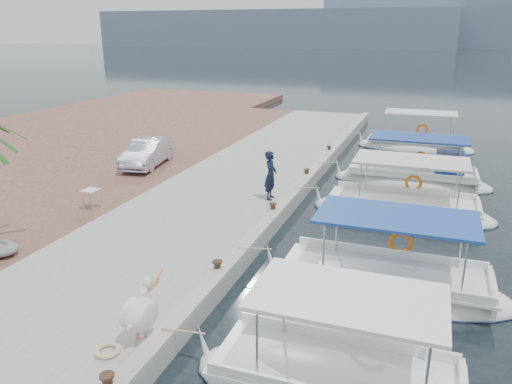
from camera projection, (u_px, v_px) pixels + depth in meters
ground at (269, 242)px, 16.87m from camera, size 400.00×400.00×0.00m
concrete_quay at (240, 185)px, 22.23m from camera, size 6.00×40.00×0.50m
quay_curb at (301, 184)px, 21.25m from camera, size 0.44×40.00×0.12m
cobblestone_strip at (143, 174)px, 23.83m from camera, size 4.00×40.00×0.50m
fishing_caique_b at (384, 287)px, 13.66m from camera, size 6.84×2.44×2.83m
fishing_caique_c at (402, 212)px, 19.25m from camera, size 6.90×2.43×2.83m
fishing_caique_d at (413, 180)px, 23.05m from camera, size 7.10×2.32×2.83m
fishing_caique_e at (415, 147)px, 29.86m from camera, size 6.74×2.39×2.83m
mooring_bollards at (273, 207)px, 18.11m from camera, size 0.28×20.28×0.33m
pelican at (141, 312)px, 10.54m from camera, size 0.63×1.62×1.25m
fisherman at (271, 175)px, 19.29m from camera, size 0.51×0.73×1.92m
parked_car at (147, 152)px, 24.17m from camera, size 1.99×4.16×1.32m
tarp_bundle at (0, 249)px, 14.65m from camera, size 1.10×0.90×0.40m
folding_table at (91, 195)px, 18.37m from camera, size 0.55×0.55×0.73m
rope_coil at (108, 351)px, 10.24m from camera, size 0.54×0.54×0.10m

